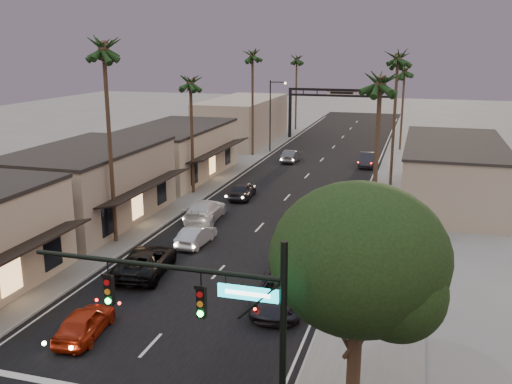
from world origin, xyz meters
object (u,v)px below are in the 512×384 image
Objects in this scene: arch at (341,101)px; streetlight_right at (376,129)px; traffic_signal at (223,319)px; palm_lb at (103,43)px; oncoming_red at (85,322)px; curbside_near at (280,294)px; palm_ld at (252,52)px; palm_rb at (398,54)px; palm_ra at (381,76)px; palm_far at (297,57)px; curbside_black at (293,256)px; streetlight_left at (272,110)px; palm_lc at (190,78)px; corner_tree at (361,265)px; oncoming_silver at (196,236)px; palm_rc at (405,68)px; oncoming_pickup at (146,261)px.

streetlight_right is at bearing -74.53° from arch.
traffic_signal is 24.44m from palm_lb.
oncoming_red is 0.76× the size of curbside_near.
palm_ld is 20.42m from palm_rb.
palm_ra and palm_far have the same top height.
palm_ld reaches higher than curbside_black.
streetlight_right is 1.00× the size of streetlight_left.
palm_ra is at bearing -79.41° from arch.
curbside_near is at bearing -26.18° from palm_lb.
arch is 1.25× the size of palm_lc.
streetlight_right is 7.35m from palm_rb.
arch is at bearing 108.30° from palm_rb.
streetlight_right reaches higher than curbside_near.
corner_tree reaches higher than curbside_black.
curbside_black reaches higher than oncoming_red.
corner_tree is 0.98× the size of streetlight_right.
curbside_black is (-1.54, 16.96, -4.34)m from traffic_signal.
palm_far is (-16.90, 34.00, -0.97)m from palm_rb.
streetlight_left reaches higher than arch.
palm_far is (-1.38, 20.00, 6.11)m from streetlight_left.
palm_ld is 35.47m from palm_ra.
palm_rc is at bearing -102.69° from oncoming_silver.
streetlight_right is 0.68× the size of palm_ra.
palm_lc is at bearing 118.39° from curbside_near.
curbside_black is (-4.45, -43.04, -9.73)m from palm_rc.
traffic_signal is 0.56× the size of palm_lb.
oncoming_pickup is at bearing -92.12° from oncoming_red.
streetlight_right is 24.63m from curbside_black.
palm_ra is 17.75m from oncoming_pickup.
arch is 1.69× the size of streetlight_left.
palm_lc and palm_rc have the same top height.
traffic_signal reaches higher than arch.
palm_ra is 15.93m from oncoming_silver.
curbside_near is at bearing 158.67° from oncoming_pickup.
palm_far is at bearing -81.32° from oncoming_silver.
curbside_near is (-4.78, 8.01, -5.22)m from corner_tree.
oncoming_red is at bearing -126.03° from curbside_black.
palm_rc is at bearing 80.87° from curbside_near.
palm_lc is 26.33m from curbside_near.
oncoming_silver is at bearing 114.68° from traffic_signal.
curbside_near is at bearing -78.26° from palm_far.
streetlight_right is at bearing 88.28° from traffic_signal.
streetlight_right is 19.75m from palm_rc.
palm_ra is at bearing 93.03° from corner_tree.
palm_ra is at bearing 6.63° from palm_lb.
curbside_black is at bearing -131.82° from oncoming_red.
corner_tree reaches higher than curbside_near.
streetlight_right reaches higher than arch.
oncoming_red is (-10.25, -35.06, -4.63)m from streetlight_right.
arch is 25.94m from streetlight_right.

